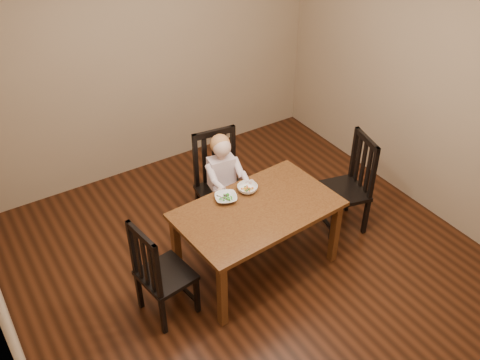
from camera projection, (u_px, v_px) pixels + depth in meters
room at (252, 138)px, 4.10m from camera, size 4.01×4.01×2.71m
dining_table at (257, 215)px, 4.52m from camera, size 1.41×0.91×0.68m
chair_child at (220, 185)px, 5.07m from camera, size 0.49×0.47×1.02m
chair_left at (160, 273)px, 4.18m from camera, size 0.44×0.45×0.93m
chair_right at (349, 185)px, 5.08m from camera, size 0.50×0.51×0.98m
toddler at (222, 175)px, 4.94m from camera, size 0.37×0.44×0.55m
bowl_peas at (226, 198)px, 4.55m from camera, size 0.24×0.24×0.05m
bowl_veg at (247, 188)px, 4.65m from camera, size 0.21×0.21×0.06m
fork at (223, 199)px, 4.51m from camera, size 0.09×0.09×0.04m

